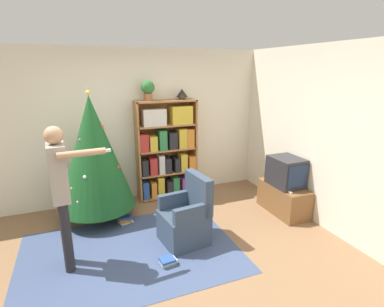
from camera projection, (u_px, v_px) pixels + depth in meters
ground_plane at (170, 261)px, 3.65m from camera, size 14.00×14.00×0.00m
wall_back at (132, 126)px, 5.18m from camera, size 8.00×0.10×2.60m
wall_right at (333, 140)px, 4.14m from camera, size 0.10×8.00×2.60m
area_rug at (131, 253)px, 3.80m from camera, size 2.67×1.90×0.01m
bookshelf at (168, 151)px, 5.29m from camera, size 1.06×0.31×1.75m
tv_stand at (283, 199)px, 4.84m from camera, size 0.43×0.87×0.46m
television at (286, 172)px, 4.71m from camera, size 0.42×0.53×0.46m
game_remote at (289, 192)px, 4.50m from camera, size 0.04×0.12×0.02m
christmas_tree at (94, 153)px, 4.40m from camera, size 1.14×1.14×1.97m
armchair at (186, 219)px, 3.99m from camera, size 0.64×0.63×0.92m
standing_person at (61, 187)px, 3.28m from camera, size 0.65×0.47×1.69m
potted_plant at (148, 89)px, 4.89m from camera, size 0.22×0.22×0.33m
table_lamp at (182, 93)px, 5.13m from camera, size 0.20×0.20×0.18m
book_pile_near_tree at (125, 219)px, 4.54m from camera, size 0.23×0.20×0.10m
book_pile_by_chair at (168, 261)px, 3.57m from camera, size 0.21×0.18×0.09m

